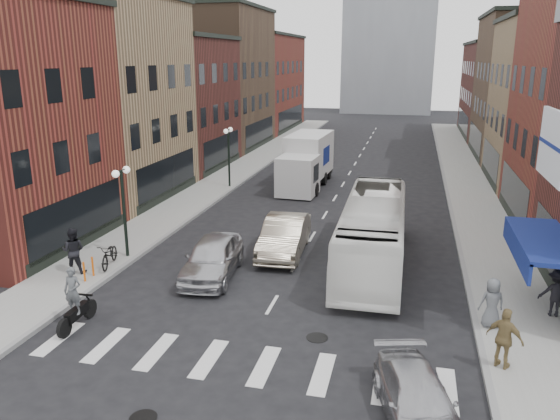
# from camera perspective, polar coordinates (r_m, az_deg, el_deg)

# --- Properties ---
(ground) EXTENTS (160.00, 160.00, 0.00)m
(ground) POSITION_cam_1_polar(r_m,az_deg,el_deg) (19.17, -1.59, -11.12)
(ground) COLOR black
(ground) RESTS_ON ground
(sidewalk_left) EXTENTS (3.00, 74.00, 0.15)m
(sidewalk_left) POSITION_cam_1_polar(r_m,az_deg,el_deg) (41.55, -4.95, 3.72)
(sidewalk_left) COLOR gray
(sidewalk_left) RESTS_ON ground
(sidewalk_right) EXTENTS (3.00, 74.00, 0.15)m
(sidewalk_right) POSITION_cam_1_polar(r_m,az_deg,el_deg) (39.64, 19.07, 2.32)
(sidewalk_right) COLOR gray
(sidewalk_right) RESTS_ON ground
(curb_left) EXTENTS (0.20, 74.00, 0.16)m
(curb_left) POSITION_cam_1_polar(r_m,az_deg,el_deg) (41.12, -2.96, 3.52)
(curb_left) COLOR gray
(curb_left) RESTS_ON ground
(curb_right) EXTENTS (0.20, 74.00, 0.16)m
(curb_right) POSITION_cam_1_polar(r_m,az_deg,el_deg) (39.53, 16.90, 2.36)
(curb_right) COLOR gray
(curb_right) RESTS_ON ground
(crosswalk_stripes) EXTENTS (12.00, 2.20, 0.01)m
(crosswalk_stripes) POSITION_cam_1_polar(r_m,az_deg,el_deg) (16.66, -4.41, -15.61)
(crosswalk_stripes) COLOR silver
(crosswalk_stripes) RESTS_ON ground
(bldg_left_mid_a) EXTENTS (10.30, 10.20, 12.30)m
(bldg_left_mid_a) POSITION_cam_1_polar(r_m,az_deg,el_deg) (36.31, -19.29, 10.89)
(bldg_left_mid_a) COLOR #9D7D57
(bldg_left_mid_a) RESTS_ON ground
(bldg_left_mid_b) EXTENTS (10.30, 10.20, 10.30)m
(bldg_left_mid_b) POSITION_cam_1_polar(r_m,az_deg,el_deg) (45.11, -12.26, 10.89)
(bldg_left_mid_b) COLOR #49201A
(bldg_left_mid_b) RESTS_ON ground
(bldg_left_far_a) EXTENTS (10.30, 12.20, 13.30)m
(bldg_left_far_a) POSITION_cam_1_polar(r_m,az_deg,el_deg) (55.12, -7.30, 13.49)
(bldg_left_far_a) COLOR #4E3727
(bldg_left_far_a) RESTS_ON ground
(bldg_left_far_b) EXTENTS (10.30, 16.20, 11.30)m
(bldg_left_far_b) POSITION_cam_1_polar(r_m,az_deg,el_deg) (68.42, -3.00, 13.15)
(bldg_left_far_b) COLOR maroon
(bldg_left_far_b) RESTS_ON ground
(bldg_right_far_a) EXTENTS (10.30, 12.20, 12.30)m
(bldg_right_far_a) POSITION_cam_1_polar(r_m,az_deg,el_deg) (52.61, 25.67, 11.46)
(bldg_right_far_a) COLOR #4E3727
(bldg_right_far_a) RESTS_ON ground
(bldg_right_far_b) EXTENTS (10.30, 16.20, 10.30)m
(bldg_right_far_b) POSITION_cam_1_polar(r_m,az_deg,el_deg) (66.42, 23.20, 11.43)
(bldg_right_far_b) COLOR #49201A
(bldg_right_far_b) RESTS_ON ground
(awning_blue) EXTENTS (1.80, 5.00, 0.78)m
(awning_blue) POSITION_cam_1_polar(r_m,az_deg,el_deg) (20.40, 25.41, -3.04)
(awning_blue) COLOR navy
(awning_blue) RESTS_ON ground
(billboard_sign) EXTENTS (1.52, 3.00, 3.70)m
(billboard_sign) POSITION_cam_1_polar(r_m,az_deg,el_deg) (17.65, 26.88, 5.82)
(billboard_sign) COLOR black
(billboard_sign) RESTS_ON ground
(streetlamp_near) EXTENTS (0.32, 1.22, 4.11)m
(streetlamp_near) POSITION_cam_1_polar(r_m,az_deg,el_deg) (24.41, -16.09, 1.48)
(streetlamp_near) COLOR black
(streetlamp_near) RESTS_ON ground
(streetlamp_far) EXTENTS (0.32, 1.22, 4.11)m
(streetlamp_far) POSITION_cam_1_polar(r_m,az_deg,el_deg) (36.96, -5.40, 6.69)
(streetlamp_far) COLOR black
(streetlamp_far) RESTS_ON ground
(bike_rack) EXTENTS (0.08, 0.68, 0.80)m
(bike_rack) POSITION_cam_1_polar(r_m,az_deg,el_deg) (23.02, -19.38, -5.83)
(bike_rack) COLOR #D8590C
(bike_rack) RESTS_ON sidewalk_left
(box_truck) EXTENTS (2.75, 8.20, 3.52)m
(box_truck) POSITION_cam_1_polar(r_m,az_deg,el_deg) (37.46, 2.73, 5.04)
(box_truck) COLOR silver
(box_truck) RESTS_ON ground
(motorcycle_rider) EXTENTS (0.61, 2.10, 2.14)m
(motorcycle_rider) POSITION_cam_1_polar(r_m,az_deg,el_deg) (19.25, -20.69, -8.79)
(motorcycle_rider) COLOR black
(motorcycle_rider) RESTS_ON ground
(transit_bus) EXTENTS (2.67, 10.70, 2.97)m
(transit_bus) POSITION_cam_1_polar(r_m,az_deg,el_deg) (23.54, 9.71, -2.26)
(transit_bus) COLOR white
(transit_bus) RESTS_ON ground
(sedan_left_near) EXTENTS (2.37, 4.92, 1.62)m
(sedan_left_near) POSITION_cam_1_polar(r_m,az_deg,el_deg) (22.34, -7.08, -4.97)
(sedan_left_near) COLOR silver
(sedan_left_near) RESTS_ON ground
(sedan_left_far) EXTENTS (2.07, 5.19, 1.68)m
(sedan_left_far) POSITION_cam_1_polar(r_m,az_deg,el_deg) (24.74, 0.47, -2.71)
(sedan_left_far) COLOR #B5A892
(sedan_left_far) RESTS_ON ground
(curb_car) EXTENTS (2.72, 4.41, 1.19)m
(curb_car) POSITION_cam_1_polar(r_m,az_deg,el_deg) (14.40, 14.21, -18.81)
(curb_car) COLOR #B0B1B5
(curb_car) RESTS_ON ground
(parked_bicycle) EXTENTS (1.12, 2.03, 1.01)m
(parked_bicycle) POSITION_cam_1_polar(r_m,az_deg,el_deg) (24.06, -17.37, -4.45)
(parked_bicycle) COLOR black
(parked_bicycle) RESTS_ON sidewalk_left
(ped_left_solo) EXTENTS (1.02, 0.73, 1.90)m
(ped_left_solo) POSITION_cam_1_polar(r_m,az_deg,el_deg) (23.65, -20.79, -3.98)
(ped_left_solo) COLOR black
(ped_left_solo) RESTS_ON sidewalk_left
(ped_right_a) EXTENTS (1.12, 0.63, 1.66)m
(ped_right_a) POSITION_cam_1_polar(r_m,az_deg,el_deg) (20.80, 26.88, -7.73)
(ped_right_a) COLOR black
(ped_right_a) RESTS_ON sidewalk_right
(ped_right_b) EXTENTS (1.17, 0.98, 1.80)m
(ped_right_b) POSITION_cam_1_polar(r_m,az_deg,el_deg) (16.90, 22.43, -12.31)
(ped_right_b) COLOR olive
(ped_right_b) RESTS_ON sidewalk_right
(ped_right_c) EXTENTS (0.92, 0.72, 1.66)m
(ped_right_c) POSITION_cam_1_polar(r_m,az_deg,el_deg) (19.17, 21.26, -9.02)
(ped_right_c) COLOR #5A5D62
(ped_right_c) RESTS_ON sidewalk_right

